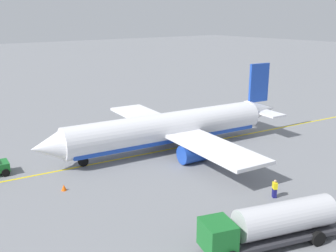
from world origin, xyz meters
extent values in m
plane|color=slate|center=(0.00, 0.00, 0.00)|extent=(400.00, 400.00, 0.00)
cylinder|color=white|center=(0.00, 0.00, 2.81)|extent=(26.04, 6.65, 3.63)
cube|color=#1E47B7|center=(0.00, 0.00, 1.82)|extent=(24.54, 5.83, 1.02)
cone|color=white|center=(14.23, -1.69, 2.81)|extent=(3.97, 3.88, 3.48)
cone|color=white|center=(-14.94, 1.77, 3.18)|extent=(5.34, 3.65, 3.08)
cube|color=#1E47B7|center=(-14.23, 1.69, 7.03)|extent=(3.22, 0.73, 5.20)
cube|color=white|center=(-14.23, 1.69, 3.21)|extent=(3.37, 8.62, 0.24)
cube|color=white|center=(-0.99, 0.12, 2.36)|extent=(8.16, 29.17, 0.36)
cylinder|color=#1E47B7|center=(0.41, 5.19, 1.11)|extent=(3.43, 2.46, 2.10)
cylinder|color=#1E47B7|center=(-0.81, -5.14, 1.11)|extent=(3.43, 2.46, 2.10)
cylinder|color=#4C4C51|center=(10.67, -1.27, 1.14)|extent=(0.24, 0.24, 1.18)
cylinder|color=black|center=(10.67, -1.27, 0.55)|extent=(1.14, 0.53, 1.10)
cylinder|color=#4C4C51|center=(-1.68, 2.82, 1.14)|extent=(0.24, 0.24, 1.18)
cylinder|color=black|center=(-1.68, 2.82, 0.55)|extent=(1.14, 0.53, 1.10)
cylinder|color=#4C4C51|center=(-2.29, -2.35, 1.14)|extent=(0.24, 0.24, 1.18)
cylinder|color=black|center=(-2.29, -2.35, 0.55)|extent=(1.14, 0.53, 1.10)
cube|color=#2D2D33|center=(6.48, 21.24, 0.70)|extent=(10.62, 5.43, 0.30)
cube|color=#196B28|center=(11.05, 19.84, 1.65)|extent=(2.62, 2.88, 2.00)
cube|color=black|center=(11.91, 19.57, 2.05)|extent=(0.74, 1.96, 0.90)
cylinder|color=silver|center=(5.91, 21.42, 2.00)|extent=(7.89, 4.42, 2.30)
cylinder|color=black|center=(10.30, 18.76, 0.55)|extent=(1.15, 0.66, 1.10)
cylinder|color=black|center=(4.33, 23.21, 0.55)|extent=(1.15, 0.66, 1.10)
cylinder|color=black|center=(3.59, 20.82, 0.55)|extent=(1.15, 0.66, 1.10)
cylinder|color=black|center=(18.00, -5.41, 0.40)|extent=(0.83, 0.39, 0.80)
cylinder|color=black|center=(18.24, -3.43, 0.40)|extent=(0.83, 0.39, 0.80)
cube|color=navy|center=(0.44, 16.33, 0.42)|extent=(0.51, 0.54, 0.85)
cube|color=yellow|center=(0.44, 16.33, 1.15)|extent=(0.59, 0.63, 0.60)
sphere|color=tan|center=(0.44, 16.33, 1.59)|extent=(0.24, 0.24, 0.24)
cone|color=#F2590F|center=(14.91, 3.36, 0.29)|extent=(0.52, 0.52, 0.57)
cube|color=yellow|center=(0.00, 0.00, 0.01)|extent=(71.67, 8.81, 0.01)
camera|label=1|loc=(28.22, 36.71, 15.97)|focal=42.79mm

